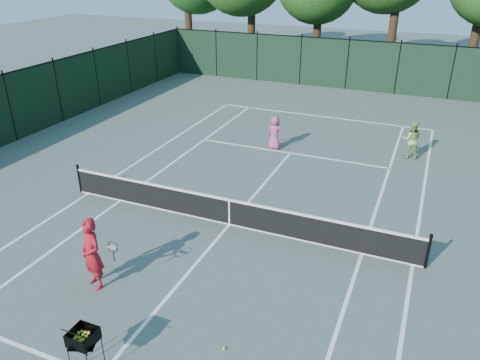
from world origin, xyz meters
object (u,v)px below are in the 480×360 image
at_px(player_green, 411,140).
at_px(coach, 92,254).
at_px(loose_ball_midcourt, 224,349).
at_px(ball_hopper, 83,337).
at_px(player_pink, 275,133).

bearing_deg(player_green, coach, 53.79).
bearing_deg(loose_ball_midcourt, ball_hopper, -147.56).
relative_size(player_pink, ball_hopper, 1.51).
relative_size(player_pink, player_green, 0.92).
distance_m(coach, ball_hopper, 2.70).
height_order(ball_hopper, loose_ball_midcourt, ball_hopper).
bearing_deg(player_green, loose_ball_midcourt, 70.70).
bearing_deg(loose_ball_midcourt, player_pink, 103.84).
distance_m(player_green, ball_hopper, 15.04).
xyz_separation_m(coach, player_pink, (1.09, 10.72, -0.24)).
height_order(player_green, loose_ball_midcourt, player_green).
xyz_separation_m(player_pink, player_green, (5.52, 1.23, 0.06)).
bearing_deg(ball_hopper, loose_ball_midcourt, 10.87).
distance_m(player_pink, player_green, 5.65).
bearing_deg(player_pink, ball_hopper, 103.62).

